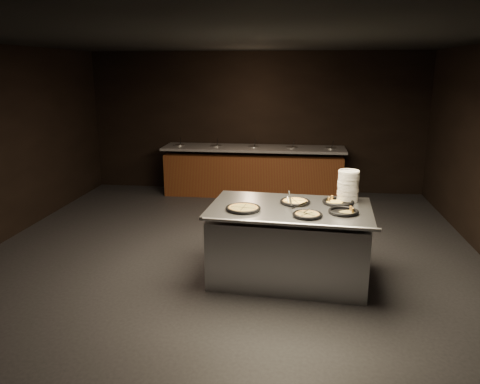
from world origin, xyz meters
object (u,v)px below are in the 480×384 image
at_px(serving_counter, 289,244).
at_px(plate_stack, 348,186).
at_px(pan_cheese_whole, 295,202).
at_px(pan_veggie_whole, 243,208).

relative_size(serving_counter, plate_stack, 5.24).
distance_m(serving_counter, pan_cheese_whole, 0.53).
relative_size(serving_counter, pan_veggie_whole, 4.82).
height_order(serving_counter, plate_stack, plate_stack).
bearing_deg(plate_stack, pan_cheese_whole, -162.94).
relative_size(pan_veggie_whole, pan_cheese_whole, 1.12).
relative_size(plate_stack, pan_cheese_whole, 1.03).
bearing_deg(pan_cheese_whole, serving_counter, -109.50).
distance_m(plate_stack, pan_veggie_whole, 1.39).
bearing_deg(pan_veggie_whole, plate_stack, 23.99).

